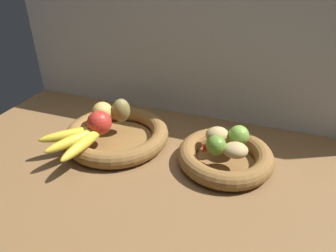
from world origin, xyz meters
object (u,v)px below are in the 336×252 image
Objects in this scene: lime_far at (239,135)px; chili_pepper at (224,149)px; apple_red_front at (99,123)px; potato_oblong at (217,135)px; fruit_bowl_right at (225,156)px; fruit_bowl_left at (117,135)px; apple_golden_left at (103,112)px; pear_brown at (121,110)px; banana_bunch_front at (78,139)px; lime_near at (216,145)px; potato_small at (235,150)px.

lime_far is 0.50× the size of chili_pepper.
potato_oblong is (34.91, 7.43, -1.37)cm from apple_red_front.
fruit_bowl_right is 3.69× the size of apple_red_front.
apple_golden_left is (-5.64, 1.84, 6.30)cm from fruit_bowl_left.
apple_golden_left is at bearing -155.92° from pear_brown.
pear_brown reaches higher than lime_far.
lime_far is at bearing 19.35° from banana_bunch_front.
pear_brown is (-35.56, 4.31, 6.81)cm from fruit_bowl_right.
lime_near is 3.25cm from chili_pepper.
lime_far is (40.98, 8.42, -0.79)cm from apple_red_front.
apple_golden_left is at bearing 172.08° from lime_near.
apple_golden_left is 1.02× the size of potato_oblong.
chili_pepper is at bearing -5.14° from apple_golden_left.
lime_far reaches higher than fruit_bowl_left.
apple_golden_left is 37.82cm from potato_oblong.
chili_pepper reaches higher than fruit_bowl_left.
apple_red_front reaches higher than chili_pepper.
apple_red_front reaches higher than apple_golden_left.
lime_near is at bearing -13.33° from pear_brown.
fruit_bowl_right is at bearing 135.00° from potato_small.
fruit_bowl_left is 38.82cm from lime_far.
banana_bunch_front is 2.97× the size of potato_oblong.
banana_bunch_front is 40.84cm from potato_oblong.
banana_bunch_front is 46.89cm from lime_far.
lime_near is at bearing -155.52° from chili_pepper.
apple_red_front is 35.72cm from potato_oblong.
pear_brown is 1.35× the size of lime_far.
chili_pepper is at bearing -54.82° from potato_oblong.
fruit_bowl_left is at bearing 175.63° from potato_small.
potato_oblong is (32.26, -1.75, -1.61)cm from pear_brown.
apple_golden_left is 1.23× the size of lime_near.
pear_brown is 38.34cm from lime_far.
fruit_bowl_left is 38.81cm from potato_small.
lime_far is (43.86, 1.72, -0.51)cm from apple_golden_left.
fruit_bowl_left is 8.64cm from apple_red_front.
apple_golden_left reaches higher than lime_near.
lime_far is (5.13, 7.11, 0.15)cm from lime_near.
pear_brown is at bearing 91.33° from fruit_bowl_left.
apple_red_front is 0.63× the size of chili_pepper.
apple_golden_left is 6.09cm from pear_brown.
fruit_bowl_left is at bearing -88.67° from pear_brown.
apple_red_front reaches higher than potato_oblong.
potato_small is at bearing -32.87° from chili_pepper.
potato_small is 0.58× the size of chili_pepper.
apple_red_front is at bearing -119.50° from fruit_bowl_left.
potato_small is (38.49, -7.25, -1.96)cm from pear_brown.
banana_bunch_front is at bearing -114.50° from apple_red_front.
apple_red_front is at bearing 65.50° from banana_bunch_front.
pear_brown is at bearing 178.86° from lime_far.
fruit_bowl_right is 36.46cm from pear_brown.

